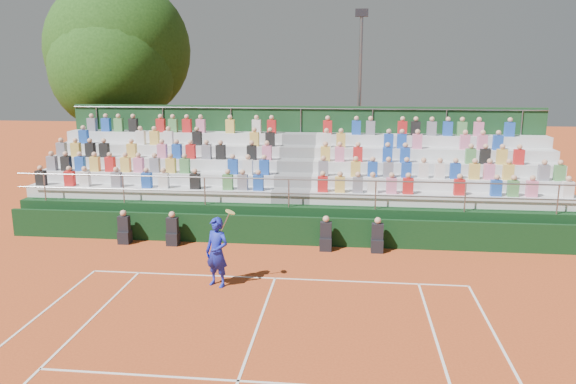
# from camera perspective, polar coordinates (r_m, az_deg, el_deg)

# --- Properties ---
(ground) EXTENTS (90.00, 90.00, 0.00)m
(ground) POSITION_cam_1_polar(r_m,az_deg,el_deg) (16.51, -1.34, -8.77)
(ground) COLOR #BA4A1F
(ground) RESTS_ON ground
(courtside_wall) EXTENTS (20.00, 0.15, 1.00)m
(courtside_wall) POSITION_cam_1_polar(r_m,az_deg,el_deg) (19.35, -0.10, -3.95)
(courtside_wall) COLOR black
(courtside_wall) RESTS_ON ground
(line_officials) EXTENTS (9.10, 0.40, 1.19)m
(line_officials) POSITION_cam_1_polar(r_m,az_deg,el_deg) (19.12, -4.09, -4.27)
(line_officials) COLOR black
(line_officials) RESTS_ON ground
(grandstand) EXTENTS (20.00, 5.20, 4.40)m
(grandstand) POSITION_cam_1_polar(r_m,az_deg,el_deg) (22.32, 0.80, -0.14)
(grandstand) COLOR black
(grandstand) RESTS_ON ground
(tennis_player) EXTENTS (0.95, 0.72, 2.22)m
(tennis_player) POSITION_cam_1_polar(r_m,az_deg,el_deg) (15.79, -7.22, -6.08)
(tennis_player) COLOR #1724AE
(tennis_player) RESTS_ON ground
(tree_west) EXTENTS (7.22, 7.22, 10.45)m
(tree_west) POSITION_cam_1_polar(r_m,az_deg,el_deg) (30.69, -16.82, 13.61)
(tree_west) COLOR #351F13
(tree_west) RESTS_ON ground
(tree_east) EXTENTS (6.16, 6.16, 8.97)m
(tree_east) POSITION_cam_1_polar(r_m,az_deg,el_deg) (29.69, -17.30, 11.79)
(tree_east) COLOR #351F13
(tree_east) RESTS_ON ground
(floodlight_mast) EXTENTS (0.60, 0.25, 8.64)m
(floodlight_mast) POSITION_cam_1_polar(r_m,az_deg,el_deg) (27.47, 7.29, 10.40)
(floodlight_mast) COLOR gray
(floodlight_mast) RESTS_ON ground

